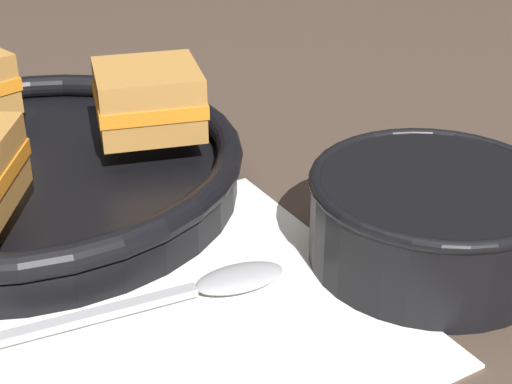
{
  "coord_description": "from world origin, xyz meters",
  "views": [
    {
      "loc": [
        -0.17,
        -0.39,
        0.27
      ],
      "look_at": [
        0.01,
        0.01,
        0.03
      ],
      "focal_mm": 55.0,
      "sensor_mm": 36.0,
      "label": 1
    }
  ],
  "objects": [
    {
      "name": "napkin",
      "position": [
        -0.1,
        -0.05,
        0.0
      ],
      "size": [
        0.31,
        0.28,
        0.0
      ],
      "color": "white",
      "rests_on": "ground_plane"
    },
    {
      "name": "soup_bowl",
      "position": [
        0.09,
        -0.06,
        0.03
      ],
      "size": [
        0.15,
        0.15,
        0.06
      ],
      "color": "black",
      "rests_on": "ground_plane"
    },
    {
      "name": "spoon",
      "position": [
        -0.05,
        -0.04,
        0.01
      ],
      "size": [
        0.17,
        0.03,
        0.01
      ],
      "rotation": [
        0.0,
        0.0,
        0.01
      ],
      "color": "#9E9EA3",
      "rests_on": "napkin"
    },
    {
      "name": "sandwich_near_left",
      "position": [
        -0.03,
        0.11,
        0.07
      ],
      "size": [
        0.09,
        0.08,
        0.05
      ],
      "rotation": [
        0.0,
        0.0,
        7.68
      ],
      "color": "#B27A38",
      "rests_on": "skillet"
    },
    {
      "name": "ground_plane",
      "position": [
        0.0,
        0.0,
        0.0
      ],
      "size": [
        4.0,
        4.0,
        0.0
      ],
      "primitive_type": "plane",
      "color": "#47382D"
    },
    {
      "name": "skillet",
      "position": [
        -0.12,
        0.12,
        0.02
      ],
      "size": [
        0.31,
        0.39,
        0.04
      ],
      "color": "black",
      "rests_on": "ground_plane"
    }
  ]
}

